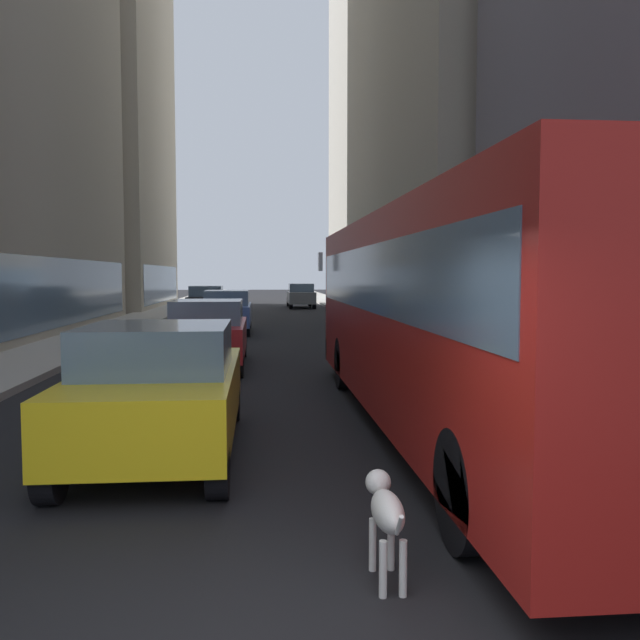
# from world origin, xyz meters

# --- Properties ---
(ground_plane) EXTENTS (120.00, 120.00, 0.00)m
(ground_plane) POSITION_xyz_m (0.00, 35.00, 0.00)
(ground_plane) COLOR black
(sidewalk_left) EXTENTS (2.40, 110.00, 0.15)m
(sidewalk_left) POSITION_xyz_m (-5.70, 35.00, 0.07)
(sidewalk_left) COLOR #ADA89E
(sidewalk_left) RESTS_ON ground
(sidewalk_right) EXTENTS (2.40, 110.00, 0.15)m
(sidewalk_right) POSITION_xyz_m (5.70, 35.00, 0.07)
(sidewalk_right) COLOR #ADA89E
(sidewalk_right) RESTS_ON ground
(building_left_far) EXTENTS (10.93, 16.42, 33.81)m
(building_left_far) POSITION_xyz_m (-11.90, 42.14, 16.90)
(building_left_far) COLOR #B2A893
(building_left_far) RESTS_ON ground
(building_right_mid) EXTENTS (11.70, 23.37, 31.13)m
(building_right_mid) POSITION_xyz_m (11.90, 30.64, 15.56)
(building_right_mid) COLOR #B2A893
(building_right_mid) RESTS_ON ground
(building_right_far) EXTENTS (9.90, 19.44, 31.46)m
(building_right_far) POSITION_xyz_m (11.90, 53.37, 15.72)
(building_right_far) COLOR gray
(building_right_far) RESTS_ON ground
(transit_bus) EXTENTS (2.78, 11.53, 3.05)m
(transit_bus) POSITION_xyz_m (2.80, 5.85, 1.78)
(transit_bus) COLOR red
(transit_bus) RESTS_ON ground
(car_grey_wagon) EXTENTS (1.73, 4.56, 1.62)m
(car_grey_wagon) POSITION_xyz_m (2.80, 41.17, 0.82)
(car_grey_wagon) COLOR slate
(car_grey_wagon) RESTS_ON ground
(car_black_suv) EXTENTS (1.83, 4.32, 1.62)m
(car_black_suv) POSITION_xyz_m (-2.80, 32.76, 0.82)
(car_black_suv) COLOR black
(car_black_suv) RESTS_ON ground
(car_blue_hatchback) EXTENTS (1.77, 4.75, 1.62)m
(car_blue_hatchback) POSITION_xyz_m (-1.20, 22.39, 0.82)
(car_blue_hatchback) COLOR #4C6BB7
(car_blue_hatchback) RESTS_ON ground
(car_yellow_taxi) EXTENTS (1.83, 4.43, 1.62)m
(car_yellow_taxi) POSITION_xyz_m (-1.20, 4.90, 0.82)
(car_yellow_taxi) COLOR yellow
(car_yellow_taxi) RESTS_ON ground
(car_red_coupe) EXTENTS (1.75, 4.39, 1.62)m
(car_red_coupe) POSITION_xyz_m (-1.20, 12.68, 0.82)
(car_red_coupe) COLOR red
(car_red_coupe) RESTS_ON ground
(dalmatian_dog) EXTENTS (0.22, 0.96, 0.72)m
(dalmatian_dog) POSITION_xyz_m (0.93, 1.28, 0.51)
(dalmatian_dog) COLOR white
(dalmatian_dog) RESTS_ON ground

